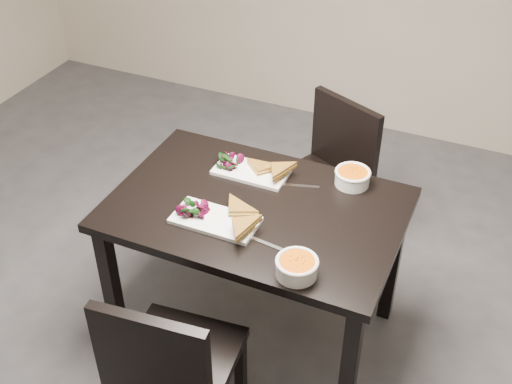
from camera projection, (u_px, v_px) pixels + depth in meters
table at (256, 224)px, 2.72m from camera, size 1.20×0.80×0.75m
chair_near at (169, 365)px, 2.34m from camera, size 0.46×0.46×0.85m
chair_far at (328, 171)px, 3.32m from camera, size 0.56×0.56×0.85m
plate_near at (215, 220)px, 2.57m from camera, size 0.34×0.17×0.02m
sandwich_near at (231, 215)px, 2.54m from camera, size 0.21×0.19×0.06m
salad_near at (193, 208)px, 2.59m from camera, size 0.11×0.10×0.05m
soup_bowl_near at (297, 266)px, 2.32m from camera, size 0.16×0.16×0.07m
cutlery_near at (264, 242)px, 2.48m from camera, size 0.18×0.04×0.00m
plate_far at (251, 172)px, 2.84m from camera, size 0.32×0.16×0.02m
sandwich_far at (263, 171)px, 2.79m from camera, size 0.20×0.20×0.05m
salad_far at (230, 161)px, 2.86m from camera, size 0.10×0.09×0.04m
soup_bowl_far at (353, 177)px, 2.76m from camera, size 0.15×0.15×0.07m
cutlery_far at (299, 186)px, 2.77m from camera, size 0.18×0.07×0.00m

